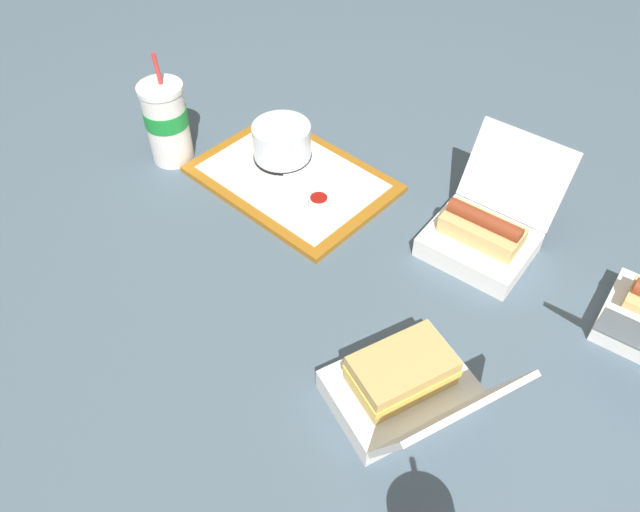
# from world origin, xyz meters

# --- Properties ---
(ground_plane) EXTENTS (3.20, 3.20, 0.00)m
(ground_plane) POSITION_xyz_m (0.00, 0.00, 0.00)
(ground_plane) COLOR #4C6070
(food_tray) EXTENTS (0.39, 0.29, 0.01)m
(food_tray) POSITION_xyz_m (0.26, -0.10, 0.01)
(food_tray) COLOR #A56619
(food_tray) RESTS_ON ground_plane
(cake_container) EXTENTS (0.12, 0.12, 0.07)m
(cake_container) POSITION_xyz_m (0.32, -0.13, 0.05)
(cake_container) COLOR black
(cake_container) RESTS_ON food_tray
(ketchup_cup) EXTENTS (0.04, 0.04, 0.02)m
(ketchup_cup) POSITION_xyz_m (0.16, -0.08, 0.03)
(ketchup_cup) COLOR white
(ketchup_cup) RESTS_ON food_tray
(napkin_stack) EXTENTS (0.11, 0.11, 0.00)m
(napkin_stack) POSITION_xyz_m (0.27, -0.14, 0.02)
(napkin_stack) COLOR white
(napkin_stack) RESTS_ON food_tray
(plastic_fork) EXTENTS (0.10, 0.06, 0.00)m
(plastic_fork) POSITION_xyz_m (0.23, -0.05, 0.02)
(plastic_fork) COLOR white
(plastic_fork) RESTS_ON food_tray
(clamshell_hotdog_corner) EXTENTS (0.21, 0.24, 0.17)m
(clamshell_hotdog_corner) POSITION_xyz_m (-0.10, -0.23, 0.04)
(clamshell_hotdog_corner) COLOR white
(clamshell_hotdog_corner) RESTS_ON ground_plane
(clamshell_sandwich_left) EXTENTS (0.24, 0.24, 0.17)m
(clamshell_sandwich_left) POSITION_xyz_m (-0.21, 0.10, 0.04)
(clamshell_sandwich_left) COLOR white
(clamshell_sandwich_left) RESTS_ON ground_plane
(soda_cup_corner) EXTENTS (0.09, 0.09, 0.23)m
(soda_cup_corner) POSITION_xyz_m (0.48, 0.02, 0.09)
(soda_cup_corner) COLOR white
(soda_cup_corner) RESTS_ON ground_plane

